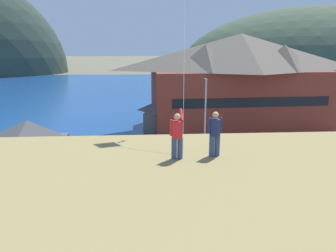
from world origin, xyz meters
TOP-DOWN VIEW (x-y plane):
  - ground_plane at (0.00, 0.00)m, footprint 600.00×600.00m
  - parking_lot_pad at (0.00, 5.00)m, footprint 40.00×20.00m
  - bay_water at (0.00, 60.00)m, footprint 360.00×84.00m
  - far_hill_east_peak at (68.11, 111.21)m, footprint 117.02×60.69m
  - harbor_lodge at (8.96, 22.27)m, footprint 24.18×12.29m
  - storage_shed_near_lot at (-12.75, 6.84)m, footprint 5.86×5.75m
  - storage_shed_waterside at (-0.68, 20.48)m, footprint 6.29×6.26m
  - wharf_dock at (1.90, 34.33)m, footprint 3.20×11.89m
  - moored_boat_wharfside at (-1.46, 31.07)m, footprint 2.62×6.54m
  - moored_boat_outer_mooring at (5.41, 33.69)m, footprint 2.76×7.42m
  - parked_car_mid_row_far at (-5.65, 6.53)m, footprint 4.29×2.24m
  - parked_car_front_row_end at (4.85, 7.44)m, footprint 4.22×2.09m
  - parked_car_front_row_red at (12.79, 7.44)m, footprint 4.35×2.37m
  - parked_car_corner_spot at (-9.35, 1.06)m, footprint 4.31×2.28m
  - parked_car_back_row_left at (3.43, 0.57)m, footprint 4.35×2.37m
  - parking_light_pole at (2.44, 10.55)m, footprint 0.24×0.78m
  - person_kite_flyer at (-1.94, -7.74)m, footprint 0.51×0.66m
  - person_companion at (-0.47, -7.51)m, footprint 0.55×0.40m

SIDE VIEW (x-z plane):
  - ground_plane at x=0.00m, z-range 0.00..0.00m
  - far_hill_east_peak at x=68.11m, z-range -25.75..25.75m
  - bay_water at x=0.00m, z-range 0.00..0.03m
  - parking_lot_pad at x=0.00m, z-range 0.00..0.10m
  - wharf_dock at x=1.90m, z-range 0.00..0.70m
  - moored_boat_wharfside at x=-1.46m, z-range -0.36..1.80m
  - moored_boat_outer_mooring at x=5.41m, z-range -0.36..1.80m
  - parked_car_mid_row_far at x=-5.65m, z-range 0.15..1.97m
  - parked_car_front_row_end at x=4.85m, z-range 0.15..1.97m
  - parked_car_front_row_red at x=12.79m, z-range 0.15..1.97m
  - parked_car_corner_spot at x=-9.35m, z-range 0.15..1.97m
  - parked_car_back_row_left at x=3.43m, z-range 0.15..1.97m
  - storage_shed_waterside at x=-0.68m, z-range 0.09..4.48m
  - storage_shed_near_lot at x=-12.75m, z-range 0.10..4.93m
  - parking_light_pole at x=2.44m, z-range 0.64..8.19m
  - harbor_lodge at x=8.96m, z-range 0.40..12.51m
  - person_companion at x=-0.47m, z-range 6.64..8.38m
  - person_kite_flyer at x=-1.94m, z-range 6.60..8.46m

